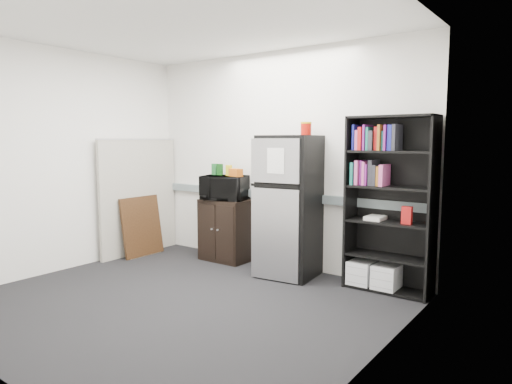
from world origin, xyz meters
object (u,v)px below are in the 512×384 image
bookshelf (388,200)px  refrigerator (290,206)px  cubicle_partition (139,196)px  microwave (225,188)px  cabinet (226,230)px

bookshelf → refrigerator: (-1.12, -0.15, -0.15)m
cubicle_partition → microwave: size_ratio=2.82×
microwave → refrigerator: bearing=-21.3°
refrigerator → bookshelf: bearing=0.8°
cubicle_partition → refrigerator: bearing=8.5°
cabinet → refrigerator: refrigerator is taller
refrigerator → microwave: bearing=169.9°
microwave → cabinet: bearing=72.2°
bookshelf → cabinet: (-2.17, -0.07, -0.56)m
bookshelf → microwave: 2.17m
cabinet → refrigerator: (1.05, -0.08, 0.42)m
cabinet → bookshelf: bearing=1.7°
bookshelf → microwave: size_ratio=3.22×
cubicle_partition → cabinet: (1.23, 0.42, -0.40)m
bookshelf → cubicle_partition: bearing=-171.9°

